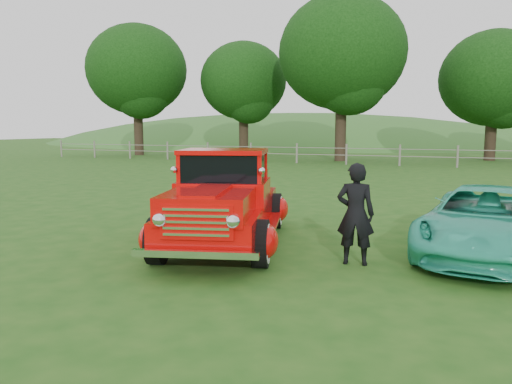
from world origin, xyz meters
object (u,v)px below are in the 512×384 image
(tree_mid_west, at_px, (243,81))
(tree_near_east, at_px, (494,79))
(tree_far_west, at_px, (137,70))
(red_pickup, at_px, (225,202))
(tree_near_west, at_px, (342,53))
(man, at_px, (355,214))
(teal_sedan, at_px, (487,222))

(tree_mid_west, relative_size, tree_near_east, 1.02)
(tree_far_west, bearing_deg, red_pickup, -52.56)
(tree_mid_west, height_order, red_pickup, tree_mid_west)
(tree_near_west, relative_size, tree_near_east, 1.25)
(tree_mid_west, height_order, tree_near_east, tree_mid_west)
(man, bearing_deg, tree_near_east, -103.63)
(tree_far_west, bearing_deg, tree_near_east, 6.84)
(teal_sedan, distance_m, man, 2.40)
(tree_near_east, relative_size, man, 5.11)
(tree_mid_west, bearing_deg, tree_near_east, 3.37)
(tree_far_west, relative_size, red_pickup, 1.89)
(teal_sedan, bearing_deg, tree_near_west, 115.84)
(teal_sedan, bearing_deg, man, -137.94)
(teal_sedan, bearing_deg, tree_far_west, 142.50)
(tree_near_east, distance_m, red_pickup, 28.59)
(tree_near_east, distance_m, teal_sedan, 27.19)
(red_pickup, height_order, man, red_pickup)
(tree_mid_west, bearing_deg, tree_near_west, -20.56)
(tree_mid_west, relative_size, man, 5.19)
(tree_far_west, relative_size, man, 6.09)
(tree_near_west, xyz_separation_m, teal_sedan, (7.30, -22.74, -6.21))
(teal_sedan, relative_size, man, 2.59)
(tree_near_east, bearing_deg, teal_sedan, -93.63)
(tree_near_east, xyz_separation_m, man, (-3.68, -28.07, -4.43))
(tree_near_east, relative_size, teal_sedan, 1.97)
(tree_near_west, height_order, red_pickup, tree_near_west)
(tree_far_west, relative_size, tree_near_west, 0.95)
(man, bearing_deg, tree_near_west, -83.70)
(red_pickup, xyz_separation_m, man, (2.52, -0.52, 0.02))
(red_pickup, distance_m, man, 2.58)
(tree_far_west, bearing_deg, tree_near_west, -3.58)
(tree_near_west, height_order, teal_sedan, tree_near_west)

